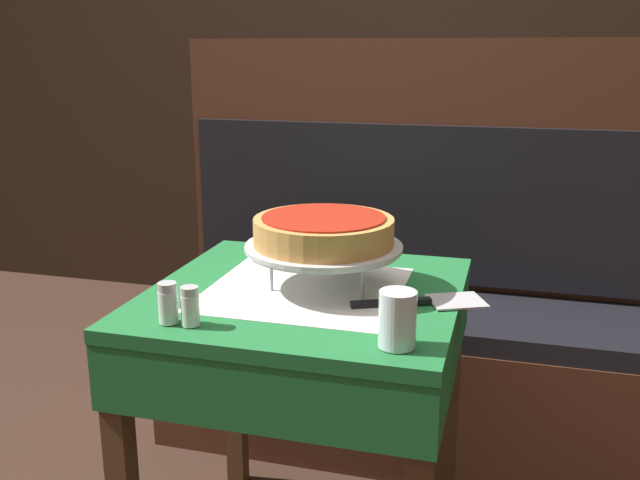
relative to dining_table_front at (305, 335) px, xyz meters
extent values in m
cube|color=#1E6B33|center=(0.00, 0.00, 0.10)|extent=(0.68, 0.68, 0.03)
cube|color=white|center=(0.00, 0.00, 0.11)|extent=(0.42, 0.42, 0.00)
cube|color=#1E6B33|center=(0.00, 0.00, 0.01)|extent=(0.68, 0.68, 0.14)
cube|color=#4C331E|center=(-0.31, 0.31, -0.28)|extent=(0.05, 0.05, 0.71)
cube|color=#4C331E|center=(0.31, 0.31, -0.28)|extent=(0.05, 0.05, 0.71)
cube|color=#194799|center=(0.06, 1.52, 0.09)|extent=(0.61, 0.61, 0.03)
cube|color=white|center=(0.06, 1.52, 0.11)|extent=(0.38, 0.38, 0.00)
cube|color=#194799|center=(0.06, 1.52, 0.01)|extent=(0.61, 0.61, 0.12)
cube|color=#4C331E|center=(-0.21, 1.25, -0.28)|extent=(0.05, 0.05, 0.71)
cube|color=#4C331E|center=(0.33, 1.25, -0.28)|extent=(0.05, 0.05, 0.71)
cube|color=#4C331E|center=(-0.21, 1.79, -0.28)|extent=(0.05, 0.05, 0.71)
cube|color=#4C331E|center=(0.33, 1.79, -0.28)|extent=(0.05, 0.05, 0.71)
cube|color=#4C2819|center=(0.11, 0.65, -0.41)|extent=(1.52, 0.46, 0.43)
cube|color=black|center=(0.11, 0.65, -0.17)|extent=(1.49, 0.45, 0.06)
cube|color=#4C2819|center=(0.11, 0.85, 0.26)|extent=(1.52, 0.06, 0.80)
cube|color=black|center=(0.11, 0.81, 0.14)|extent=(1.46, 0.02, 0.51)
cube|color=black|center=(0.00, 1.90, 0.57)|extent=(6.00, 0.04, 2.40)
cylinder|color=#ADADB2|center=(0.04, 0.15, 0.15)|extent=(0.01, 0.01, 0.08)
cylinder|color=#ADADB2|center=(-0.07, -0.03, 0.15)|extent=(0.01, 0.01, 0.08)
cylinder|color=#ADADB2|center=(0.14, -0.03, 0.15)|extent=(0.01, 0.01, 0.08)
cylinder|color=#ADADB2|center=(0.04, 0.03, 0.19)|extent=(0.24, 0.24, 0.01)
cylinder|color=silver|center=(0.04, 0.03, 0.20)|extent=(0.34, 0.34, 0.01)
cylinder|color=silver|center=(0.04, 0.03, 0.21)|extent=(0.35, 0.35, 0.01)
cylinder|color=#C68E47|center=(0.04, 0.03, 0.24)|extent=(0.31, 0.31, 0.06)
cylinder|color=#A82314|center=(0.04, 0.03, 0.27)|extent=(0.27, 0.27, 0.01)
cube|color=#BCBCC1|center=(0.33, 0.01, 0.11)|extent=(0.14, 0.13, 0.00)
cube|color=black|center=(0.20, -0.05, 0.12)|extent=(0.16, 0.09, 0.01)
cylinder|color=silver|center=(0.25, -0.26, 0.16)|extent=(0.07, 0.07, 0.10)
cylinder|color=silver|center=(-0.20, -0.27, 0.14)|extent=(0.04, 0.04, 0.06)
cylinder|color=#B7B7BC|center=(-0.20, -0.27, 0.18)|extent=(0.04, 0.04, 0.02)
cylinder|color=silver|center=(-0.15, -0.27, 0.14)|extent=(0.04, 0.04, 0.06)
cylinder|color=#B7B7BC|center=(-0.15, -0.27, 0.18)|extent=(0.04, 0.04, 0.02)
cube|color=black|center=(0.11, 1.61, 0.12)|extent=(0.13, 0.13, 0.03)
cylinder|color=black|center=(0.11, 1.61, 0.19)|extent=(0.01, 0.01, 0.11)
cylinder|color=gold|center=(0.11, 1.65, 0.18)|extent=(0.04, 0.04, 0.09)
cylinder|color=red|center=(0.08, 1.59, 0.18)|extent=(0.04, 0.04, 0.09)
cylinder|color=#99194C|center=(0.15, 1.59, 0.18)|extent=(0.04, 0.04, 0.09)
camera|label=1|loc=(0.44, -1.44, 0.63)|focal=40.00mm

